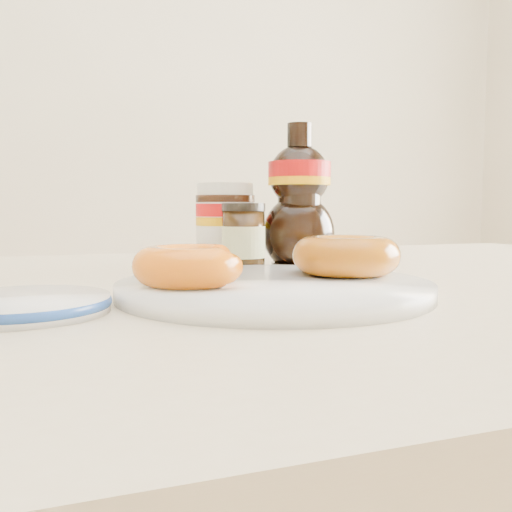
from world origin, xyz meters
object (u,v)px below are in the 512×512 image
object	(u,v)px
syrup_bottle	(299,197)
blue_rim_saucer	(23,304)
dark_jar	(243,239)
nutella_jar	(225,222)
plate	(274,288)
donut_bitten	(189,265)
dining_table	(302,346)
donut_whole	(346,255)

from	to	relation	value
syrup_bottle	blue_rim_saucer	distance (m)	0.43
dark_jar	nutella_jar	bearing A→B (deg)	88.85
plate	blue_rim_saucer	world-z (taller)	same
donut_bitten	dining_table	bearing A→B (deg)	9.40
donut_bitten	nutella_jar	bearing A→B (deg)	41.91
dark_jar	plate	bearing A→B (deg)	-100.41
syrup_bottle	donut_bitten	bearing A→B (deg)	-133.78
syrup_bottle	blue_rim_saucer	xyz separation A→B (m)	(-0.35, -0.24, -0.09)
nutella_jar	dark_jar	distance (m)	0.09
blue_rim_saucer	syrup_bottle	bearing A→B (deg)	33.66
donut_bitten	dark_jar	bearing A→B (deg)	33.63
donut_bitten	nutella_jar	distance (m)	0.30
donut_whole	plate	bearing A→B (deg)	-165.60
syrup_bottle	plate	bearing A→B (deg)	-120.01
dining_table	blue_rim_saucer	world-z (taller)	blue_rim_saucer
dining_table	blue_rim_saucer	distance (m)	0.35
dining_table	donut_whole	world-z (taller)	donut_whole
donut_whole	nutella_jar	bearing A→B (deg)	102.35
syrup_bottle	dining_table	bearing A→B (deg)	-112.26
plate	nutella_jar	size ratio (longest dim) A/B	2.54
donut_whole	dark_jar	xyz separation A→B (m)	(-0.06, 0.17, 0.01)
dining_table	donut_bitten	xyz separation A→B (m)	(-0.17, -0.11, 0.12)
dining_table	plate	world-z (taller)	plate
dining_table	dark_jar	world-z (taller)	dark_jar
dining_table	nutella_jar	distance (m)	0.22
plate	nutella_jar	distance (m)	0.28
dining_table	blue_rim_saucer	size ratio (longest dim) A/B	9.94
donut_bitten	syrup_bottle	distance (m)	0.31
donut_bitten	dark_jar	size ratio (longest dim) A/B	1.13
syrup_bottle	nutella_jar	bearing A→B (deg)	149.68
syrup_bottle	dark_jar	distance (m)	0.11
donut_whole	nutella_jar	world-z (taller)	nutella_jar
plate	donut_whole	distance (m)	0.10
plate	donut_bitten	size ratio (longest dim) A/B	2.95
donut_bitten	blue_rim_saucer	distance (m)	0.14
plate	donut_whole	world-z (taller)	donut_whole
plate	donut_bitten	world-z (taller)	donut_bitten
dining_table	syrup_bottle	distance (m)	0.22
donut_whole	blue_rim_saucer	distance (m)	0.32
nutella_jar	syrup_bottle	xyz separation A→B (m)	(0.09, -0.05, 0.04)
nutella_jar	donut_whole	bearing A→B (deg)	-77.65
dining_table	dark_jar	xyz separation A→B (m)	(-0.05, 0.08, 0.13)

